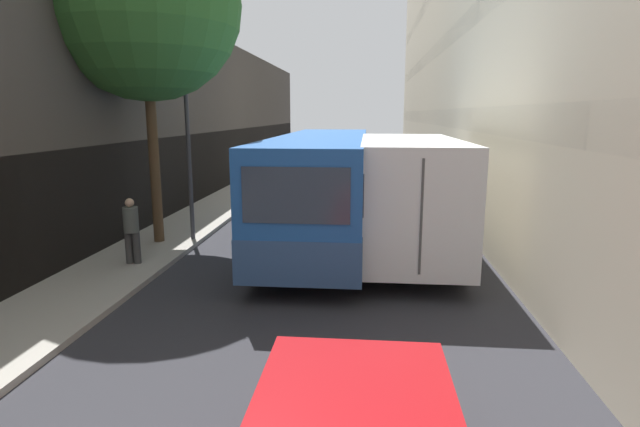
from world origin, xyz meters
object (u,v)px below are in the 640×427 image
box_truck (405,191)px  street_tree_left (144,3)px  panel_van (307,160)px  street_lamp (185,75)px  pedestrian (131,229)px  bus (323,184)px

box_truck → street_tree_left: size_ratio=1.00×
panel_van → box_truck: bearing=-72.6°
panel_van → street_tree_left: (-2.57, -14.09, 5.35)m
street_lamp → street_tree_left: 2.03m
panel_van → street_lamp: bearing=-97.1°
street_lamp → box_truck: bearing=-1.1°
box_truck → pedestrian: size_ratio=5.58×
bus → pedestrian: bearing=-141.0°
pedestrian → street_tree_left: street_tree_left is taller
bus → street_tree_left: size_ratio=1.28×
box_truck → street_tree_left: (-6.91, -0.25, 4.87)m
panel_van → bus: bearing=-81.1°
box_truck → panel_van: 14.52m
bus → box_truck: bearing=-24.9°
panel_van → street_tree_left: street_tree_left is taller
bus → street_tree_left: street_tree_left is taller
box_truck → street_lamp: (-6.05, 0.11, 3.07)m
bus → panel_van: bus is taller
box_truck → pedestrian: (-6.64, -2.39, -0.65)m
bus → pedestrian: 5.57m
box_truck → street_lamp: size_ratio=1.35×
street_tree_left → bus: bearing=16.3°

